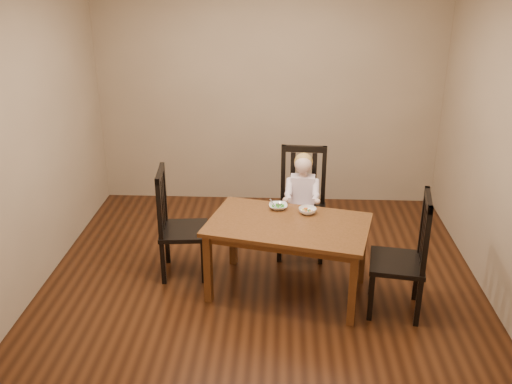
{
  "coord_description": "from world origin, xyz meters",
  "views": [
    {
      "loc": [
        0.17,
        -4.53,
        2.79
      ],
      "look_at": [
        -0.06,
        0.25,
        0.8
      ],
      "focal_mm": 40.0,
      "sensor_mm": 36.0,
      "label": 1
    }
  ],
  "objects_px": {
    "chair_child": "(302,204)",
    "bowl_peas": "(278,206)",
    "chair_right": "(404,257)",
    "chair_left": "(178,225)",
    "bowl_veg": "(307,211)",
    "toddler": "(302,194)",
    "dining_table": "(288,231)"
  },
  "relations": [
    {
      "from": "bowl_veg",
      "to": "bowl_peas",
      "type": "bearing_deg",
      "value": 160.63
    },
    {
      "from": "chair_right",
      "to": "chair_child",
      "type": "bearing_deg",
      "value": 48.0
    },
    {
      "from": "dining_table",
      "to": "bowl_peas",
      "type": "height_order",
      "value": "bowl_peas"
    },
    {
      "from": "chair_right",
      "to": "toddler",
      "type": "xyz_separation_m",
      "value": [
        -0.81,
        0.96,
        0.14
      ]
    },
    {
      "from": "toddler",
      "to": "bowl_veg",
      "type": "relative_size",
      "value": 3.44
    },
    {
      "from": "toddler",
      "to": "bowl_peas",
      "type": "xyz_separation_m",
      "value": [
        -0.23,
        -0.42,
        0.05
      ]
    },
    {
      "from": "chair_child",
      "to": "chair_right",
      "type": "bearing_deg",
      "value": 132.05
    },
    {
      "from": "chair_child",
      "to": "toddler",
      "type": "bearing_deg",
      "value": 90.0
    },
    {
      "from": "chair_child",
      "to": "bowl_veg",
      "type": "xyz_separation_m",
      "value": [
        0.03,
        -0.57,
        0.19
      ]
    },
    {
      "from": "chair_child",
      "to": "toddler",
      "type": "relative_size",
      "value": 2.0
    },
    {
      "from": "toddler",
      "to": "chair_left",
      "type": "bearing_deg",
      "value": 24.19
    },
    {
      "from": "chair_left",
      "to": "chair_child",
      "type": "bearing_deg",
      "value": 107.57
    },
    {
      "from": "bowl_peas",
      "to": "chair_child",
      "type": "bearing_deg",
      "value": 63.74
    },
    {
      "from": "chair_left",
      "to": "bowl_veg",
      "type": "distance_m",
      "value": 1.2
    },
    {
      "from": "dining_table",
      "to": "chair_child",
      "type": "xyz_separation_m",
      "value": [
        0.14,
        0.77,
        -0.08
      ]
    },
    {
      "from": "chair_left",
      "to": "bowl_peas",
      "type": "bearing_deg",
      "value": 85.59
    },
    {
      "from": "bowl_veg",
      "to": "chair_child",
      "type": "bearing_deg",
      "value": 92.72
    },
    {
      "from": "toddler",
      "to": "chair_right",
      "type": "bearing_deg",
      "value": 133.71
    },
    {
      "from": "chair_left",
      "to": "chair_right",
      "type": "distance_m",
      "value": 2.04
    },
    {
      "from": "chair_right",
      "to": "dining_table",
      "type": "bearing_deg",
      "value": 84.93
    },
    {
      "from": "dining_table",
      "to": "toddler",
      "type": "distance_m",
      "value": 0.73
    },
    {
      "from": "chair_left",
      "to": "toddler",
      "type": "xyz_separation_m",
      "value": [
        1.15,
        0.43,
        0.16
      ]
    },
    {
      "from": "chair_child",
      "to": "dining_table",
      "type": "bearing_deg",
      "value": 83.06
    },
    {
      "from": "chair_child",
      "to": "bowl_peas",
      "type": "xyz_separation_m",
      "value": [
        -0.23,
        -0.47,
        0.18
      ]
    },
    {
      "from": "dining_table",
      "to": "toddler",
      "type": "xyz_separation_m",
      "value": [
        0.14,
        0.72,
        0.05
      ]
    },
    {
      "from": "chair_right",
      "to": "bowl_veg",
      "type": "bearing_deg",
      "value": 69.45
    },
    {
      "from": "chair_child",
      "to": "bowl_peas",
      "type": "relative_size",
      "value": 6.53
    },
    {
      "from": "chair_left",
      "to": "bowl_peas",
      "type": "relative_size",
      "value": 6.28
    },
    {
      "from": "chair_child",
      "to": "chair_left",
      "type": "distance_m",
      "value": 1.26
    },
    {
      "from": "chair_right",
      "to": "bowl_veg",
      "type": "distance_m",
      "value": 0.92
    },
    {
      "from": "bowl_peas",
      "to": "toddler",
      "type": "bearing_deg",
      "value": 61.21
    },
    {
      "from": "dining_table",
      "to": "chair_child",
      "type": "distance_m",
      "value": 0.79
    }
  ]
}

